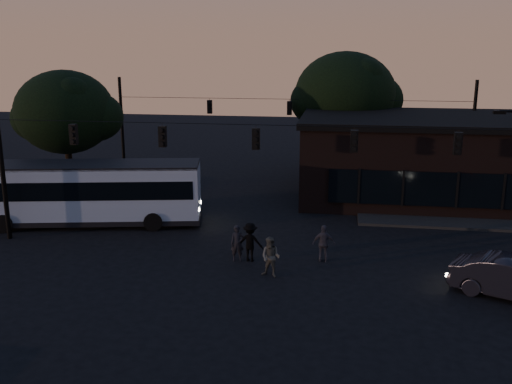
# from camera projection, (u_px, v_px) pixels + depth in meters

# --- Properties ---
(ground) EXTENTS (120.00, 120.00, 0.00)m
(ground) POSITION_uv_depth(u_px,v_px,m) (241.00, 284.00, 23.94)
(ground) COLOR black
(ground) RESTS_ON ground
(sidewalk_far_right) EXTENTS (14.00, 10.00, 0.15)m
(sidewalk_far_right) POSITION_uv_depth(u_px,v_px,m) (470.00, 206.00, 35.54)
(sidewalk_far_right) COLOR black
(sidewalk_far_right) RESTS_ON ground
(sidewalk_far_left) EXTENTS (14.00, 10.00, 0.15)m
(sidewalk_far_left) POSITION_uv_depth(u_px,v_px,m) (78.00, 190.00, 39.41)
(sidewalk_far_left) COLOR black
(sidewalk_far_left) RESTS_ON ground
(building) EXTENTS (15.40, 10.41, 5.40)m
(building) POSITION_uv_depth(u_px,v_px,m) (420.00, 157.00, 37.24)
(building) COLOR black
(building) RESTS_ON ground
(tree_behind) EXTENTS (7.60, 7.60, 9.43)m
(tree_behind) POSITION_uv_depth(u_px,v_px,m) (345.00, 95.00, 42.90)
(tree_behind) COLOR black
(tree_behind) RESTS_ON ground
(tree_left) EXTENTS (6.40, 6.40, 8.30)m
(tree_left) POSITION_uv_depth(u_px,v_px,m) (65.00, 112.00, 37.11)
(tree_left) COLOR black
(tree_left) RESTS_ON ground
(signal_rig_near) EXTENTS (26.24, 0.30, 7.50)m
(signal_rig_near) POSITION_uv_depth(u_px,v_px,m) (256.00, 162.00, 26.68)
(signal_rig_near) COLOR black
(signal_rig_near) RESTS_ON ground
(signal_rig_far) EXTENTS (26.24, 0.30, 7.50)m
(signal_rig_far) POSITION_uv_depth(u_px,v_px,m) (289.00, 124.00, 42.06)
(signal_rig_far) COLOR black
(signal_rig_far) RESTS_ON ground
(bus) EXTENTS (12.68, 5.19, 3.48)m
(bus) POSITION_uv_depth(u_px,v_px,m) (89.00, 190.00, 31.65)
(bus) COLOR #9BADC6
(bus) RESTS_ON ground
(pedestrian_a) EXTENTS (0.70, 0.54, 1.70)m
(pedestrian_a) POSITION_uv_depth(u_px,v_px,m) (237.00, 243.00, 26.40)
(pedestrian_a) COLOR black
(pedestrian_a) RESTS_ON ground
(pedestrian_b) EXTENTS (1.02, 0.88, 1.78)m
(pedestrian_b) POSITION_uv_depth(u_px,v_px,m) (271.00, 257.00, 24.55)
(pedestrian_b) COLOR #41423C
(pedestrian_b) RESTS_ON ground
(pedestrian_c) EXTENTS (1.05, 0.47, 1.77)m
(pedestrian_c) POSITION_uv_depth(u_px,v_px,m) (324.00, 244.00, 26.27)
(pedestrian_c) COLOR #2F2E38
(pedestrian_c) RESTS_ON ground
(pedestrian_d) EXTENTS (1.22, 0.73, 1.84)m
(pedestrian_d) POSITION_uv_depth(u_px,v_px,m) (250.00, 242.00, 26.36)
(pedestrian_d) COLOR black
(pedestrian_d) RESTS_ON ground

